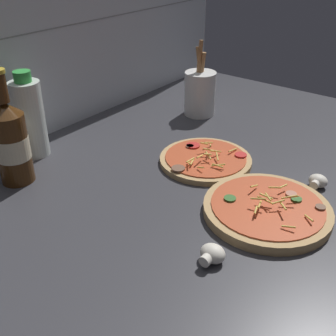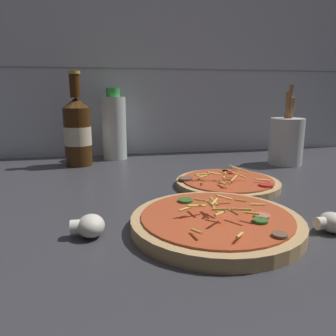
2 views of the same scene
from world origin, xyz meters
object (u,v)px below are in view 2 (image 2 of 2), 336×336
at_px(beer_bottle, 77,131).
at_px(mushroom_left, 89,226).
at_px(pizza_far, 227,183).
at_px(oil_bottle, 114,127).
at_px(mushroom_right, 331,222).
at_px(pizza_near, 216,222).
at_px(utensil_crock, 286,140).

distance_m(beer_bottle, mushroom_left, 0.50).
height_order(pizza_far, oil_bottle, oil_bottle).
bearing_deg(oil_bottle, mushroom_right, -65.53).
distance_m(pizza_near, mushroom_right, 0.17).
height_order(pizza_near, pizza_far, same).
relative_size(beer_bottle, mushroom_right, 5.89).
height_order(beer_bottle, mushroom_right, beer_bottle).
bearing_deg(utensil_crock, mushroom_right, -113.14).
height_order(oil_bottle, mushroom_left, oil_bottle).
bearing_deg(mushroom_right, pizza_near, 165.26).
bearing_deg(beer_bottle, mushroom_left, -85.14).
relative_size(pizza_near, utensil_crock, 1.15).
xyz_separation_m(pizza_far, beer_bottle, (-0.33, 0.29, 0.09)).
relative_size(mushroom_left, mushroom_right, 1.09).
height_order(mushroom_right, utensil_crock, utensil_crock).
relative_size(oil_bottle, mushroom_left, 4.49).
xyz_separation_m(pizza_near, pizza_far, (0.10, 0.21, -0.00)).
bearing_deg(pizza_near, mushroom_left, 176.26).
bearing_deg(mushroom_left, beer_bottle, 94.86).
relative_size(pizza_near, mushroom_right, 5.84).
bearing_deg(beer_bottle, oil_bottle, 36.50).
bearing_deg(beer_bottle, utensil_crock, -10.19).
bearing_deg(mushroom_right, mushroom_left, 171.05).
xyz_separation_m(pizza_near, mushroom_left, (-0.18, 0.01, 0.00)).
xyz_separation_m(mushroom_left, mushroom_right, (0.35, -0.05, -0.00)).
relative_size(pizza_near, mushroom_left, 5.34).
distance_m(pizza_far, utensil_crock, 0.32).
xyz_separation_m(pizza_near, mushroom_right, (0.16, -0.04, 0.00)).
bearing_deg(utensil_crock, pizza_far, -143.01).
relative_size(oil_bottle, mushroom_right, 4.91).
distance_m(beer_bottle, mushroom_right, 0.67).
relative_size(beer_bottle, mushroom_left, 5.38).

